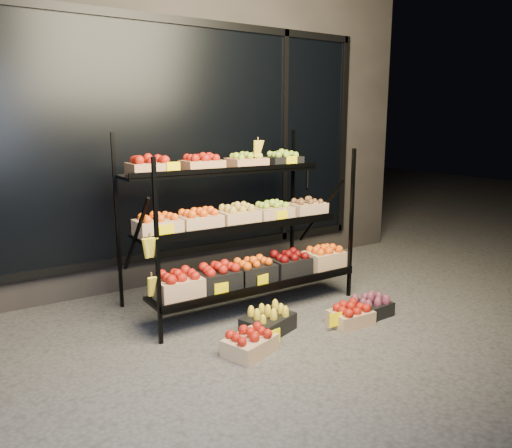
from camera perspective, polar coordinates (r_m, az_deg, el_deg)
ground at (r=4.52m, az=2.45°, el=-11.26°), size 24.00×24.00×0.00m
building at (r=6.44m, az=-11.17°, el=11.40°), size 6.00×2.08×3.50m
display_rack at (r=4.75m, az=-1.80°, el=-0.13°), size 2.18×1.02×1.69m
tag_floor_a at (r=4.03m, az=2.04°, el=-13.32°), size 0.13×0.01×0.12m
tag_floor_b at (r=4.40m, az=9.08°, el=-11.22°), size 0.13×0.01×0.12m
floor_crate_left at (r=3.95m, az=-0.71°, el=-13.33°), size 0.45×0.39×0.20m
floor_crate_midleft at (r=4.31m, az=1.39°, el=-11.01°), size 0.50×0.43×0.21m
floor_crate_midright at (r=4.54m, az=10.76°, el=-10.13°), size 0.37×0.29×0.19m
floor_crate_right at (r=4.76m, az=12.95°, el=-9.18°), size 0.38×0.29×0.19m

